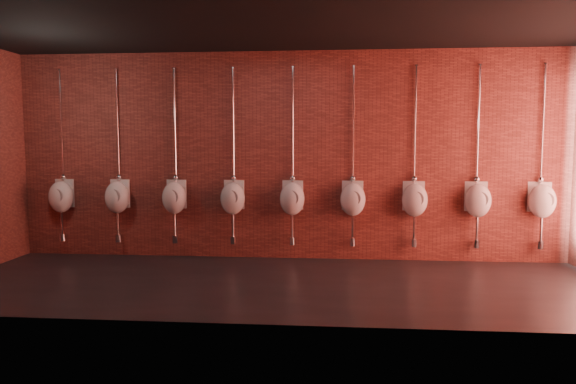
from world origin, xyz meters
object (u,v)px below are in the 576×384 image
object	(u,v)px
urinal_4	(292,198)
urinal_5	(353,198)
urinal_6	(415,199)
urinal_3	(233,197)
urinal_7	(478,200)
urinal_0	(61,196)
urinal_2	(175,197)
urinal_1	(117,196)
urinal_8	(542,200)

from	to	relation	value
urinal_4	urinal_5	world-z (taller)	same
urinal_6	urinal_3	bearing A→B (deg)	180.00
urinal_4	urinal_7	distance (m)	2.77
urinal_0	urinal_2	xyz separation A→B (m)	(1.84, 0.00, 0.00)
urinal_1	urinal_6	distance (m)	4.61
urinal_4	urinal_8	xyz separation A→B (m)	(3.69, 0.00, 0.00)
urinal_7	urinal_5	bearing A→B (deg)	180.00
urinal_2	urinal_6	xyz separation A→B (m)	(3.69, 0.00, 0.00)
urinal_0	urinal_3	bearing A→B (deg)	0.00
urinal_7	urinal_8	distance (m)	0.92
urinal_0	urinal_4	bearing A→B (deg)	0.00
urinal_0	urinal_2	world-z (taller)	same
urinal_4	urinal_1	bearing A→B (deg)	180.00
urinal_2	urinal_5	size ratio (longest dim) A/B	1.00
urinal_7	urinal_3	bearing A→B (deg)	180.00
urinal_0	urinal_4	distance (m)	3.69
urinal_1	urinal_2	bearing A→B (deg)	0.00
urinal_2	urinal_8	distance (m)	5.53
urinal_2	urinal_8	bearing A→B (deg)	0.00
urinal_2	urinal_6	distance (m)	3.69
urinal_4	urinal_6	distance (m)	1.84
urinal_0	urinal_3	distance (m)	2.77
urinal_3	urinal_7	size ratio (longest dim) A/B	1.00
urinal_3	urinal_2	bearing A→B (deg)	180.00
urinal_1	urinal_6	xyz separation A→B (m)	(4.61, 0.00, 0.00)
urinal_2	urinal_7	world-z (taller)	same
urinal_1	urinal_6	world-z (taller)	same
urinal_3	urinal_6	size ratio (longest dim) A/B	1.00
urinal_3	urinal_7	xyz separation A→B (m)	(3.69, 0.00, 0.00)
urinal_0	urinal_7	distance (m)	6.46
urinal_5	urinal_7	size ratio (longest dim) A/B	1.00
urinal_3	urinal_5	xyz separation A→B (m)	(1.84, 0.00, 0.00)
urinal_2	urinal_8	size ratio (longest dim) A/B	1.00
urinal_1	urinal_7	world-z (taller)	same
urinal_0	urinal_6	bearing A→B (deg)	0.00
urinal_1	urinal_8	size ratio (longest dim) A/B	1.00
urinal_0	urinal_2	size ratio (longest dim) A/B	1.00
urinal_2	urinal_0	bearing A→B (deg)	180.00
urinal_0	urinal_5	world-z (taller)	same
urinal_3	urinal_4	xyz separation A→B (m)	(0.92, 0.00, 0.00)
urinal_3	urinal_4	distance (m)	0.92
urinal_0	urinal_4	world-z (taller)	same
urinal_6	urinal_8	bearing A→B (deg)	0.00
urinal_4	urinal_7	bearing A→B (deg)	0.00
urinal_5	urinal_4	bearing A→B (deg)	180.00
urinal_1	urinal_8	world-z (taller)	same
urinal_1	urinal_7	distance (m)	5.53
urinal_1	urinal_0	bearing A→B (deg)	180.00
urinal_1	urinal_2	xyz separation A→B (m)	(0.92, 0.00, 0.00)
urinal_5	urinal_8	bearing A→B (deg)	0.00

